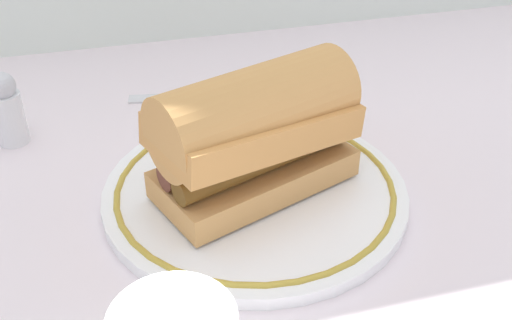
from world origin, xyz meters
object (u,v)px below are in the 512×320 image
plate (256,193)px  butter_knife (201,94)px  salt_shaker (7,109)px  sausage_sandwich (256,132)px

plate → butter_knife: 0.21m
salt_shaker → butter_knife: bearing=12.5°
butter_knife → plate: bearing=-86.9°
salt_shaker → butter_knife: salt_shaker is taller
sausage_sandwich → salt_shaker: 0.28m
sausage_sandwich → butter_knife: size_ratio=1.37×
sausage_sandwich → butter_knife: 0.23m
butter_knife → salt_shaker: bearing=-167.5°
plate → butter_knife: plate is taller
sausage_sandwich → plate: bearing=42.8°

